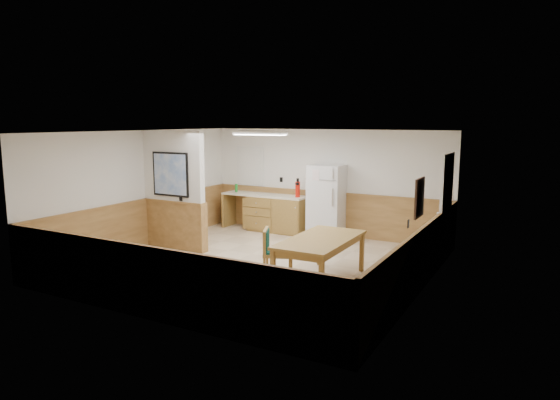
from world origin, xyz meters
The scene contains 20 objects.
ground centered at (0.00, 0.00, 0.00)m, with size 6.00×6.00×0.00m, color beige.
ceiling centered at (0.00, 0.00, 2.50)m, with size 6.00×6.00×0.02m, color white.
back_wall centered at (0.00, 3.00, 1.25)m, with size 6.00×0.02×2.50m, color white.
right_wall centered at (3.00, 0.00, 1.25)m, with size 0.02×6.00×2.50m, color white.
left_wall centered at (-3.00, 0.00, 1.25)m, with size 0.02×6.00×2.50m, color white.
wainscot_back centered at (0.00, 2.98, 0.50)m, with size 6.00×0.04×1.00m, color #B58648.
wainscot_right centered at (2.98, 0.00, 0.50)m, with size 0.04×6.00×1.00m, color #B58648.
wainscot_left centered at (-2.98, 0.00, 0.50)m, with size 0.04×6.00×1.00m, color #B58648.
partition_wall centered at (-2.25, 0.19, 1.23)m, with size 1.50×0.20×2.50m.
kitchen_counter centered at (-1.21, 2.68, 0.46)m, with size 2.20×0.61×1.00m.
exterior_door centered at (2.96, 1.90, 1.05)m, with size 0.07×1.02×2.15m.
kitchen_window centered at (-2.10, 2.98, 1.55)m, with size 0.80×0.04×1.00m.
wall_painting centered at (2.97, -0.30, 1.55)m, with size 0.04×0.50×0.60m.
fluorescent_fixture centered at (-0.80, 1.30, 2.45)m, with size 1.20×0.30×0.09m.
refrigerator centered at (0.18, 2.63, 0.85)m, with size 0.79×0.74×1.71m.
dining_table centered at (1.37, -0.34, 0.66)m, with size 0.96×1.92×0.75m.
dining_bench centered at (2.71, -0.29, 0.35)m, with size 0.58×1.78×0.45m.
dining_chair centered at (0.53, -0.50, 0.49)m, with size 0.82×0.70×0.85m.
fire_extinguisher centered at (-0.58, 2.65, 1.10)m, with size 0.15×0.15×0.45m.
soap_bottle centered at (-2.34, 2.68, 1.00)m, with size 0.07×0.07×0.21m, color #188526.
Camera 1 is at (4.70, -7.83, 2.70)m, focal length 32.00 mm.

